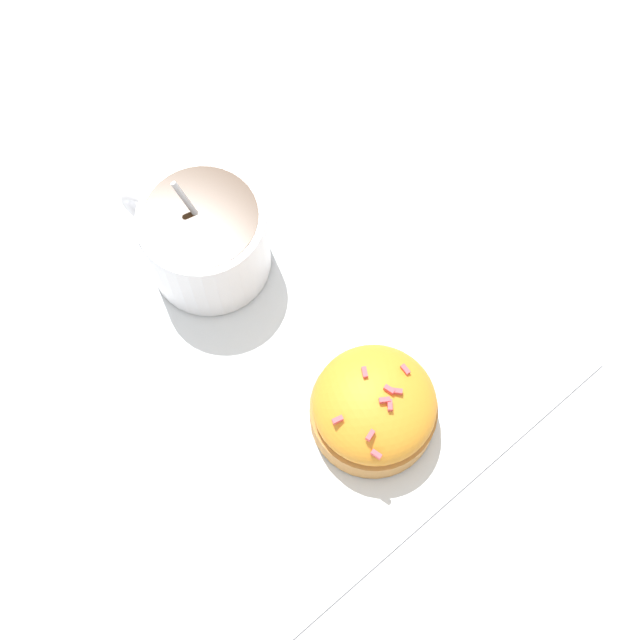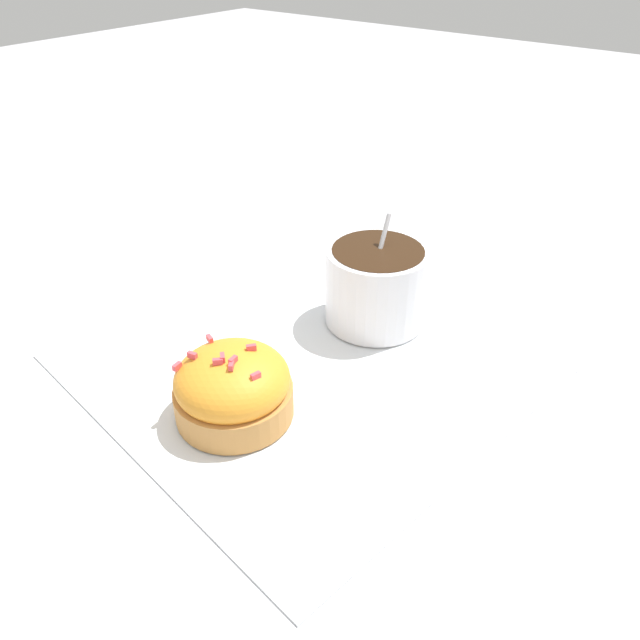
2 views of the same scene
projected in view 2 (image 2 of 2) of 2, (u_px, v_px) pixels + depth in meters
name	position (u px, v px, depth m)	size (l,w,h in m)	color
ground_plane	(306.00, 361.00, 0.52)	(3.00, 3.00, 0.00)	#B2B2B7
paper_napkin	(306.00, 360.00, 0.52)	(0.36, 0.37, 0.00)	white
coffee_cup	(377.00, 282.00, 0.55)	(0.11, 0.09, 0.10)	white
frosted_pastry	(231.00, 386.00, 0.45)	(0.09, 0.09, 0.06)	#C18442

